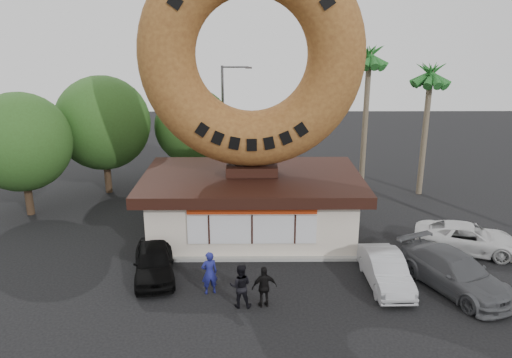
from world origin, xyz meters
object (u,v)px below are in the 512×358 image
at_px(person_left, 209,273).
at_px(person_center, 240,286).
at_px(car_silver, 385,270).
at_px(giant_donut, 252,55).
at_px(car_grey, 455,272).
at_px(car_white, 468,238).
at_px(car_black, 154,262).
at_px(donut_shop, 252,203).
at_px(person_right, 264,287).
at_px(street_lamp, 225,117).

xyz_separation_m(person_left, person_center, (1.29, -1.02, -0.03)).
bearing_deg(car_silver, person_left, -176.96).
height_order(giant_donut, person_center, giant_donut).
distance_m(car_grey, car_white, 4.20).
height_order(person_left, car_white, person_left).
bearing_deg(car_black, car_grey, -16.40).
xyz_separation_m(car_black, car_silver, (9.98, -0.82, -0.03)).
bearing_deg(car_black, person_center, -43.67).
height_order(giant_donut, car_black, giant_donut).
xyz_separation_m(car_black, car_white, (14.86, 2.47, -0.03)).
xyz_separation_m(donut_shop, giant_donut, (0.00, 0.02, 7.50)).
bearing_deg(person_left, person_center, 123.04).
bearing_deg(car_grey, car_white, 35.79).
xyz_separation_m(person_left, car_black, (-2.56, 1.44, -0.21)).
bearing_deg(car_white, car_grey, 169.32).
bearing_deg(car_black, person_right, -38.55).
bearing_deg(giant_donut, person_right, -86.19).
relative_size(donut_shop, giant_donut, 1.03).
height_order(person_right, car_grey, person_right).
bearing_deg(person_left, car_grey, 162.66).
bearing_deg(giant_donut, street_lamp, 100.51).
height_order(person_left, person_center, person_left).
xyz_separation_m(giant_donut, car_black, (-4.31, -4.67, -8.54)).
height_order(person_center, car_black, person_center).
height_order(person_center, car_white, person_center).
height_order(donut_shop, giant_donut, giant_donut).
distance_m(person_center, person_right, 0.94).
distance_m(donut_shop, car_white, 10.82).
bearing_deg(car_silver, street_lamp, 114.15).
bearing_deg(person_center, car_black, -30.48).
height_order(person_right, car_silver, person_right).
distance_m(giant_donut, car_silver, 11.64).
xyz_separation_m(person_left, person_right, (2.23, -1.04, -0.07)).
relative_size(giant_donut, person_left, 5.87).
bearing_deg(giant_donut, donut_shop, -90.00).
bearing_deg(person_center, car_silver, -162.95).
distance_m(donut_shop, person_center, 7.18).
bearing_deg(car_black, person_left, -40.53).
bearing_deg(giant_donut, car_silver, -44.08).
bearing_deg(person_center, person_right, -179.53).
relative_size(street_lamp, person_right, 4.66).
xyz_separation_m(donut_shop, car_black, (-4.31, -4.65, -1.05)).
height_order(car_grey, car_white, car_grey).
xyz_separation_m(street_lamp, person_right, (2.33, -17.15, -3.62)).
bearing_deg(person_right, street_lamp, -94.57).
bearing_deg(street_lamp, person_left, -89.64).
relative_size(giant_donut, person_right, 6.37).
relative_size(car_black, car_white, 0.85).
height_order(giant_donut, person_right, giant_donut).
relative_size(person_right, car_white, 0.35).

